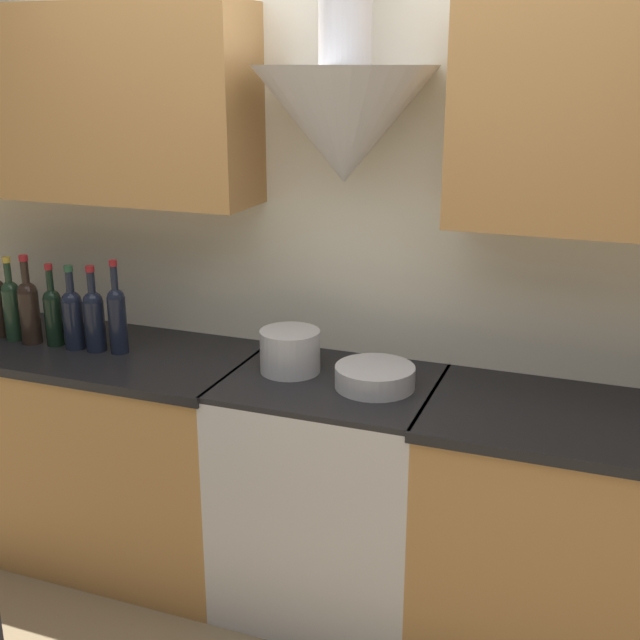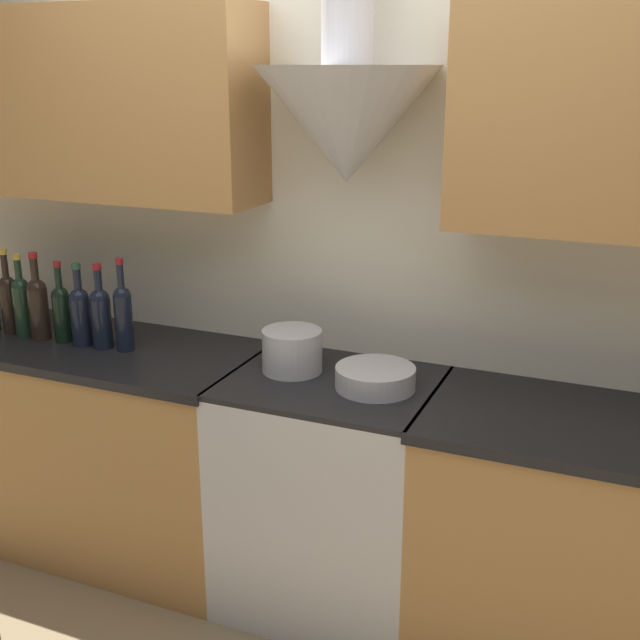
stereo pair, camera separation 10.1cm
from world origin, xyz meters
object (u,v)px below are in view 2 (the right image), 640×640
at_px(stove_range, 331,493).
at_px(mixing_bowl, 375,378).
at_px(wine_bottle_5, 38,305).
at_px(wine_bottle_6, 62,310).
at_px(wine_bottle_8, 101,314).
at_px(wine_bottle_4, 22,303).
at_px(stock_pot, 292,351).
at_px(wine_bottle_7, 80,313).
at_px(wine_bottle_3, 9,300).
at_px(wine_bottle_9, 123,314).

height_order(stove_range, mixing_bowl, mixing_bowl).
height_order(wine_bottle_5, mixing_bowl, wine_bottle_5).
distance_m(wine_bottle_6, wine_bottle_8, 0.19).
distance_m(wine_bottle_4, stock_pot, 1.17).
bearing_deg(wine_bottle_8, mixing_bowl, 1.07).
bearing_deg(mixing_bowl, stock_pot, 173.50).
relative_size(wine_bottle_7, wine_bottle_8, 0.98).
height_order(wine_bottle_5, wine_bottle_7, wine_bottle_5).
xyz_separation_m(stove_range, mixing_bowl, (0.16, -0.01, 0.48)).
relative_size(stove_range, wine_bottle_7, 2.72).
height_order(wine_bottle_5, wine_bottle_6, wine_bottle_5).
xyz_separation_m(wine_bottle_3, wine_bottle_5, (0.17, -0.02, 0.00)).
bearing_deg(stove_range, stock_pot, 169.61).
relative_size(wine_bottle_8, stock_pot, 1.55).
height_order(wine_bottle_7, stock_pot, wine_bottle_7).
height_order(wine_bottle_5, wine_bottle_9, wine_bottle_9).
xyz_separation_m(wine_bottle_7, mixing_bowl, (1.20, 0.03, -0.09)).
relative_size(wine_bottle_4, wine_bottle_5, 0.95).
bearing_deg(wine_bottle_4, mixing_bowl, 0.93).
relative_size(stock_pot, mixing_bowl, 0.79).
distance_m(wine_bottle_4, wine_bottle_7, 0.29).
relative_size(stove_range, wine_bottle_8, 2.68).
height_order(wine_bottle_6, wine_bottle_7, wine_bottle_7).
xyz_separation_m(wine_bottle_3, wine_bottle_7, (0.37, -0.01, -0.01)).
relative_size(wine_bottle_5, wine_bottle_9, 0.98).
xyz_separation_m(wine_bottle_7, wine_bottle_8, (0.09, 0.01, 0.00)).
height_order(wine_bottle_9, stock_pot, wine_bottle_9).
bearing_deg(wine_bottle_5, wine_bottle_4, 173.44).
xyz_separation_m(wine_bottle_8, mixing_bowl, (1.11, 0.02, -0.10)).
bearing_deg(stock_pot, wine_bottle_3, -177.68).
bearing_deg(wine_bottle_3, wine_bottle_5, -7.30).
height_order(stove_range, wine_bottle_7, wine_bottle_7).
height_order(wine_bottle_4, wine_bottle_5, wine_bottle_5).
bearing_deg(wine_bottle_9, stove_range, 1.22).
relative_size(wine_bottle_9, mixing_bowl, 1.33).
relative_size(wine_bottle_3, wine_bottle_4, 1.03).
relative_size(wine_bottle_4, wine_bottle_9, 0.93).
relative_size(wine_bottle_3, wine_bottle_7, 1.06).
xyz_separation_m(wine_bottle_6, stock_pot, (0.97, 0.06, -0.05)).
relative_size(wine_bottle_5, wine_bottle_8, 1.06).
distance_m(stove_range, wine_bottle_8, 1.11).
relative_size(wine_bottle_4, wine_bottle_7, 1.03).
height_order(wine_bottle_7, wine_bottle_8, wine_bottle_8).
height_order(wine_bottle_3, wine_bottle_9, wine_bottle_9).
xyz_separation_m(wine_bottle_5, wine_bottle_6, (0.10, 0.01, -0.01)).
height_order(wine_bottle_6, stock_pot, wine_bottle_6).
bearing_deg(stock_pot, wine_bottle_8, -175.75).
bearing_deg(wine_bottle_9, wine_bottle_7, -174.77).
xyz_separation_m(wine_bottle_5, wine_bottle_7, (0.20, 0.01, -0.01)).
height_order(wine_bottle_4, stock_pot, wine_bottle_4).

